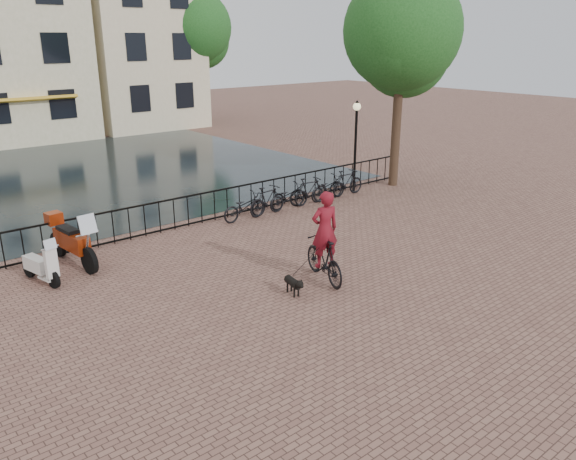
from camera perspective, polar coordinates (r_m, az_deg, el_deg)
ground at (r=12.56m, az=8.89°, el=-8.65°), size 100.00×100.00×0.00m
canal_water at (r=26.58m, az=-20.22°, el=5.30°), size 20.00×20.00×0.00m
railing at (r=18.21m, az=-10.12°, el=1.88°), size 20.00×0.05×1.02m
canal_house_right at (r=40.92m, az=-16.17°, el=19.57°), size 7.00×9.00×13.30m
tree_near_right at (r=22.88m, az=11.53°, el=19.17°), size 4.48×4.48×8.24m
tree_far_right at (r=39.88m, az=-9.39°, el=19.63°), size 4.76×4.76×8.76m
lamp_post at (r=21.85m, az=6.92°, el=9.94°), size 0.30×0.30×3.45m
cyclist at (r=13.79m, az=3.73°, el=-1.20°), size 1.08×2.05×2.69m
dog at (r=13.30m, az=0.50°, el=-5.58°), size 0.36×0.76×0.49m
motorcycle at (r=15.85m, az=-21.18°, el=-0.53°), size 0.81×2.35×1.64m
scooter at (r=15.06m, az=-24.00°, el=-2.62°), size 0.72×1.46×1.30m
parked_bike_0 at (r=18.65m, az=-4.40°, el=2.37°), size 1.73×0.65×0.90m
parked_bike_1 at (r=19.18m, az=-2.10°, el=3.04°), size 1.71×0.69×1.00m
parked_bike_2 at (r=19.77m, az=0.09°, el=3.39°), size 1.72×0.61×0.90m
parked_bike_3 at (r=20.35m, az=2.15°, el=3.99°), size 1.71×0.68×1.00m
parked_bike_4 at (r=20.99m, az=4.08°, el=4.28°), size 1.74×0.66×0.90m
parked_bike_5 at (r=21.63m, az=5.91°, el=4.80°), size 1.68×0.55×1.00m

